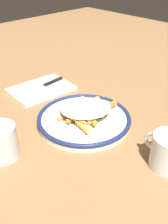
{
  "coord_description": "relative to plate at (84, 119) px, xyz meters",
  "views": [
    {
      "loc": [
        -0.47,
        0.46,
        0.45
      ],
      "look_at": [
        0.0,
        0.0,
        0.04
      ],
      "focal_mm": 42.1,
      "sensor_mm": 36.0,
      "label": 1
    }
  ],
  "objects": [
    {
      "name": "ground_plane",
      "position": [
        0.0,
        0.0,
        -0.01
      ],
      "size": [
        2.6,
        2.6,
        0.0
      ],
      "primitive_type": "plane",
      "color": "olive"
    },
    {
      "name": "plate",
      "position": [
        0.0,
        0.0,
        0.0
      ],
      "size": [
        0.28,
        0.28,
        0.03
      ],
      "color": "white",
      "rests_on": "ground_plane"
    },
    {
      "name": "fries_heap",
      "position": [
        0.0,
        -0.01,
        0.03
      ],
      "size": [
        0.18,
        0.2,
        0.04
      ],
      "color": "gold",
      "rests_on": "plate"
    },
    {
      "name": "napkin",
      "position": [
        0.27,
        -0.03,
        -0.01
      ],
      "size": [
        0.17,
        0.23,
        0.01
      ],
      "primitive_type": "cube",
      "rotation": [
        0.0,
        0.0,
        -0.08
      ],
      "color": "white",
      "rests_on": "ground_plane"
    },
    {
      "name": "fork",
      "position": [
        0.24,
        -0.02,
        -0.0
      ],
      "size": [
        0.03,
        0.18,
        0.01
      ],
      "color": "silver",
      "rests_on": "napkin"
    },
    {
      "name": "knife",
      "position": [
        0.27,
        -0.05,
        -0.0
      ],
      "size": [
        0.03,
        0.21,
        0.01
      ],
      "color": "black",
      "rests_on": "napkin"
    },
    {
      "name": "spoon",
      "position": [
        0.29,
        0.0,
        0.0
      ],
      "size": [
        0.03,
        0.15,
        0.01
      ],
      "color": "silver",
      "rests_on": "napkin"
    },
    {
      "name": "water_glass",
      "position": [
        0.03,
        0.25,
        0.03
      ],
      "size": [
        0.08,
        0.08,
        0.09
      ],
      "primitive_type": "cylinder",
      "color": "silver",
      "rests_on": "ground_plane"
    }
  ]
}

